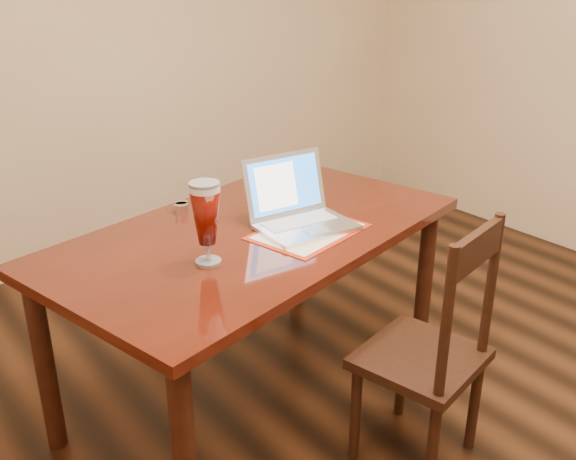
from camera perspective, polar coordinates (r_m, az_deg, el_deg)
dining_table at (r=2.54m, az=-2.96°, el=-1.64°), size 1.81×1.27×1.07m
dining_chair at (r=2.36m, az=12.48°, el=-10.70°), size 0.49×0.47×0.97m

